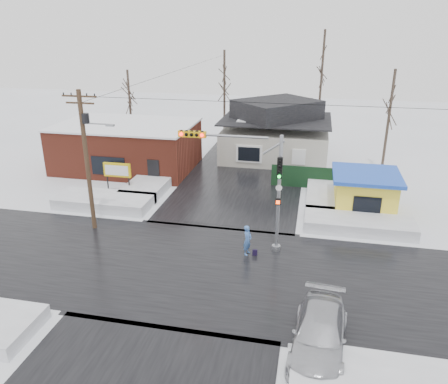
% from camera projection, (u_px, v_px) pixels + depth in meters
% --- Properties ---
extents(ground, '(120.00, 120.00, 0.00)m').
position_uv_depth(ground, '(198.00, 268.00, 24.04)').
color(ground, white).
rests_on(ground, ground).
extents(road_ns, '(10.00, 120.00, 0.02)m').
position_uv_depth(road_ns, '(198.00, 268.00, 24.04)').
color(road_ns, black).
rests_on(road_ns, ground).
extents(road_ew, '(120.00, 10.00, 0.02)m').
position_uv_depth(road_ew, '(198.00, 268.00, 24.04)').
color(road_ew, black).
rests_on(road_ew, ground).
extents(snowbank_nw, '(7.00, 3.00, 0.80)m').
position_uv_depth(snowbank_nw, '(104.00, 201.00, 32.01)').
color(snowbank_nw, white).
rests_on(snowbank_nw, ground).
extents(snowbank_ne, '(7.00, 3.00, 0.80)m').
position_uv_depth(snowbank_ne, '(359.00, 223.00, 28.54)').
color(snowbank_ne, white).
rests_on(snowbank_ne, ground).
extents(snowbank_nside_w, '(3.00, 8.00, 0.80)m').
position_uv_depth(snowbank_nside_w, '(154.00, 180.00, 36.18)').
color(snowbank_nside_w, white).
rests_on(snowbank_nside_w, ground).
extents(snowbank_nside_e, '(3.00, 8.00, 0.80)m').
position_uv_depth(snowbank_nside_e, '(327.00, 193.00, 33.48)').
color(snowbank_nside_e, white).
rests_on(snowbank_nside_e, ground).
extents(traffic_signal, '(6.05, 0.68, 7.00)m').
position_uv_depth(traffic_signal, '(252.00, 176.00, 24.62)').
color(traffic_signal, gray).
rests_on(traffic_signal, ground).
extents(utility_pole, '(3.15, 0.44, 9.00)m').
position_uv_depth(utility_pole, '(87.00, 153.00, 26.90)').
color(utility_pole, '#382619').
rests_on(utility_pole, ground).
extents(brick_building, '(12.20, 8.20, 4.12)m').
position_uv_depth(brick_building, '(127.00, 146.00, 39.98)').
color(brick_building, maroon).
rests_on(brick_building, ground).
extents(marquee_sign, '(2.20, 0.21, 2.55)m').
position_uv_depth(marquee_sign, '(117.00, 171.00, 33.73)').
color(marquee_sign, black).
rests_on(marquee_sign, ground).
extents(house, '(10.40, 8.40, 5.76)m').
position_uv_depth(house, '(276.00, 132.00, 42.75)').
color(house, beige).
rests_on(house, ground).
extents(kiosk, '(4.60, 4.60, 2.88)m').
position_uv_depth(kiosk, '(365.00, 192.00, 30.78)').
color(kiosk, yellow).
rests_on(kiosk, ground).
extents(fence, '(8.00, 0.12, 1.80)m').
position_uv_depth(fence, '(321.00, 178.00, 35.22)').
color(fence, black).
rests_on(fence, ground).
extents(tree_far_left, '(3.00, 3.00, 10.00)m').
position_uv_depth(tree_far_left, '(224.00, 70.00, 45.61)').
color(tree_far_left, '#332821').
rests_on(tree_far_left, ground).
extents(tree_far_mid, '(3.00, 3.00, 12.00)m').
position_uv_depth(tree_far_mid, '(323.00, 54.00, 44.92)').
color(tree_far_mid, '#332821').
rests_on(tree_far_mid, ground).
extents(tree_far_right, '(3.00, 3.00, 9.00)m').
position_uv_depth(tree_far_right, '(393.00, 91.00, 37.35)').
color(tree_far_right, '#332821').
rests_on(tree_far_right, ground).
extents(tree_far_west, '(3.00, 3.00, 8.00)m').
position_uv_depth(tree_far_west, '(128.00, 86.00, 46.29)').
color(tree_far_west, '#332821').
rests_on(tree_far_west, ground).
extents(pedestrian, '(0.60, 0.75, 1.81)m').
position_uv_depth(pedestrian, '(247.00, 240.00, 25.20)').
color(pedestrian, '#4370BB').
rests_on(pedestrian, ground).
extents(car, '(2.57, 5.42, 1.53)m').
position_uv_depth(car, '(319.00, 334.00, 17.88)').
color(car, '#BBBCC3').
rests_on(car, ground).
extents(shopping_bag, '(0.30, 0.17, 0.35)m').
position_uv_depth(shopping_bag, '(255.00, 253.00, 25.31)').
color(shopping_bag, black).
rests_on(shopping_bag, ground).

